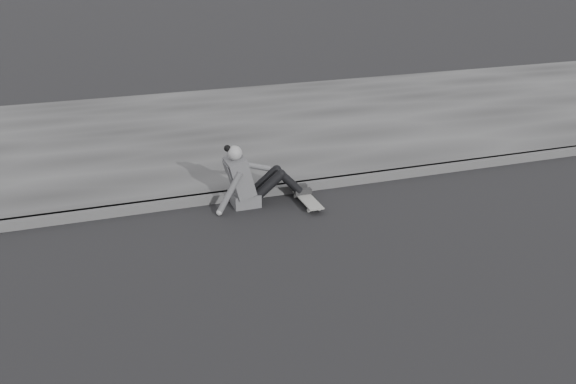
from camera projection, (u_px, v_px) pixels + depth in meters
The scene contains 5 objects.
ground at pixel (487, 256), 7.37m from camera, with size 80.00×80.00×0.00m, color black.
curb at pixel (384, 176), 9.60m from camera, with size 24.00×0.16×0.12m, color #454545.
sidewalk at pixel (311, 122), 12.24m from camera, with size 24.00×6.00×0.12m, color #393939.
skateboard at pixel (307, 199), 8.73m from camera, with size 0.20×0.78×0.09m.
seated_woman at pixel (250, 180), 8.61m from camera, with size 1.38×0.46×0.88m.
Camera 1 is at (-4.31, -5.41, 3.50)m, focal length 40.00 mm.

